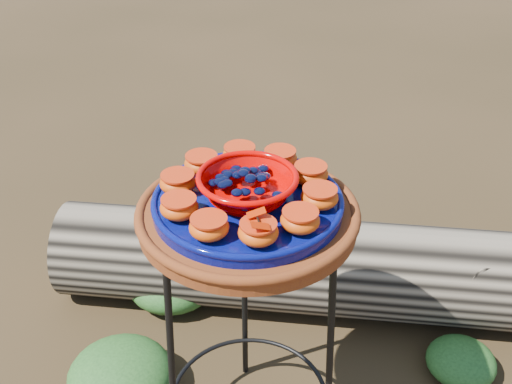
{
  "coord_description": "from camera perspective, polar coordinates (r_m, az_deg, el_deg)",
  "views": [
    {
      "loc": [
        -0.06,
        -1.11,
        1.49
      ],
      "look_at": [
        0.02,
        0.0,
        0.78
      ],
      "focal_mm": 45.0,
      "sensor_mm": 36.0,
      "label": 1
    }
  ],
  "objects": [
    {
      "name": "orange_half_6",
      "position": [
        1.41,
        -4.85,
        2.53
      ],
      "size": [
        0.08,
        0.08,
        0.04
      ],
      "primitive_type": "ellipsoid",
      "color": "#D43300",
      "rests_on": "cobalt_plate"
    },
    {
      "name": "orange_half_3",
      "position": [
        1.37,
        4.86,
        1.61
      ],
      "size": [
        0.08,
        0.08,
        0.04
      ],
      "primitive_type": "ellipsoid",
      "color": "#D43300",
      "rests_on": "cobalt_plate"
    },
    {
      "name": "orange_half_2",
      "position": [
        1.3,
        5.67,
        -0.47
      ],
      "size": [
        0.08,
        0.08,
        0.04
      ],
      "primitive_type": "ellipsoid",
      "color": "#D43300",
      "rests_on": "cobalt_plate"
    },
    {
      "name": "red_bowl",
      "position": [
        1.31,
        -0.76,
        0.41
      ],
      "size": [
        0.2,
        0.2,
        0.05
      ],
      "primitive_type": null,
      "color": "#D30200",
      "rests_on": "cobalt_plate"
    },
    {
      "name": "orange_half_0",
      "position": [
        1.19,
        0.2,
        -3.61
      ],
      "size": [
        0.08,
        0.08,
        0.04
      ],
      "primitive_type": "ellipsoid",
      "color": "#D43300",
      "rests_on": "cobalt_plate"
    },
    {
      "name": "foliage_left",
      "position": [
        1.93,
        -11.99,
        -15.58
      ],
      "size": [
        0.3,
        0.3,
        0.15
      ],
      "primitive_type": "ellipsoid",
      "color": "#1C4118",
      "rests_on": "ground"
    },
    {
      "name": "driftwood_log",
      "position": [
        2.11,
        5.26,
        -6.6
      ],
      "size": [
        1.74,
        0.75,
        0.32
      ],
      "primitive_type": null,
      "rotation": [
        0.0,
        0.0,
        -0.19
      ],
      "color": "black",
      "rests_on": "ground"
    },
    {
      "name": "cobalt_plate",
      "position": [
        1.33,
        -0.75,
        -1.06
      ],
      "size": [
        0.4,
        0.4,
        0.03
      ],
      "primitive_type": "cylinder",
      "color": "#000239",
      "rests_on": "terracotta_saucer"
    },
    {
      "name": "terracotta_saucer",
      "position": [
        1.35,
        -0.74,
        -2.18
      ],
      "size": [
        0.46,
        0.46,
        0.04
      ],
      "primitive_type": "cylinder",
      "color": "#5F2115",
      "rests_on": "plant_stand"
    },
    {
      "name": "butterfly",
      "position": [
        1.18,
        0.21,
        -2.52
      ],
      "size": [
        0.08,
        0.06,
        0.01
      ],
      "primitive_type": null,
      "rotation": [
        0.0,
        0.0,
        0.11
      ],
      "color": "#BB1F00",
      "rests_on": "orange_half_0"
    },
    {
      "name": "orange_half_8",
      "position": [
        1.27,
        -6.84,
        -1.37
      ],
      "size": [
        0.08,
        0.08,
        0.04
      ],
      "primitive_type": "ellipsoid",
      "color": "#D43300",
      "rests_on": "cobalt_plate"
    },
    {
      "name": "foliage_back",
      "position": [
        2.2,
        -7.44,
        -7.67
      ],
      "size": [
        0.3,
        0.3,
        0.15
      ],
      "primitive_type": "ellipsoid",
      "color": "#1C4118",
      "rests_on": "ground"
    },
    {
      "name": "foliage_right",
      "position": [
        2.05,
        17.78,
        -14.09
      ],
      "size": [
        0.21,
        0.21,
        0.1
      ],
      "primitive_type": "ellipsoid",
      "color": "#1C4118",
      "rests_on": "ground"
    },
    {
      "name": "orange_half_9",
      "position": [
        1.21,
        -4.19,
        -3.14
      ],
      "size": [
        0.08,
        0.08,
        0.04
      ],
      "primitive_type": "ellipsoid",
      "color": "#D43300",
      "rests_on": "cobalt_plate"
    },
    {
      "name": "orange_half_5",
      "position": [
        1.44,
        -1.46,
        3.33
      ],
      "size": [
        0.08,
        0.08,
        0.04
      ],
      "primitive_type": "ellipsoid",
      "color": "#D43300",
      "rests_on": "cobalt_plate"
    },
    {
      "name": "orange_half_4",
      "position": [
        1.43,
        2.15,
        2.99
      ],
      "size": [
        0.08,
        0.08,
        0.04
      ],
      "primitive_type": "ellipsoid",
      "color": "#D43300",
      "rests_on": "cobalt_plate"
    },
    {
      "name": "glass_gems",
      "position": [
        1.29,
        -0.78,
        1.93
      ],
      "size": [
        0.15,
        0.15,
        0.03
      ],
      "primitive_type": null,
      "color": "black",
      "rests_on": "red_bowl"
    },
    {
      "name": "plant_stand",
      "position": [
        1.59,
        -0.65,
        -13.13
      ],
      "size": [
        0.44,
        0.44,
        0.7
      ],
      "primitive_type": null,
      "color": "black",
      "rests_on": "ground"
    },
    {
      "name": "orange_half_7",
      "position": [
        1.35,
        -6.95,
        0.8
      ],
      "size": [
        0.08,
        0.08,
        0.04
      ],
      "primitive_type": "ellipsoid",
      "color": "#D43300",
      "rests_on": "cobalt_plate"
    },
    {
      "name": "orange_half_1",
      "position": [
        1.23,
        3.94,
        -2.53
      ],
      "size": [
        0.08,
        0.08,
        0.04
      ],
      "primitive_type": "ellipsoid",
      "color": "#D43300",
      "rests_on": "cobalt_plate"
    }
  ]
}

